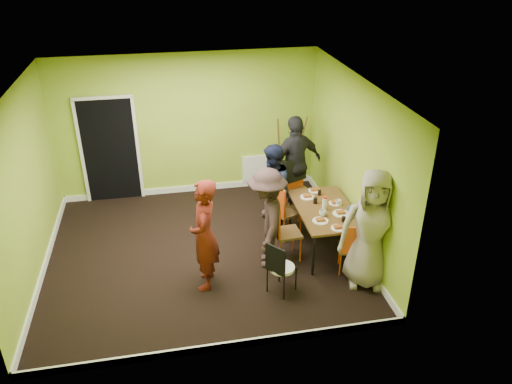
% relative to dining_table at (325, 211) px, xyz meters
% --- Properties ---
extents(ground, '(5.00, 5.00, 0.00)m').
position_rel_dining_table_xyz_m(ground, '(-1.99, 0.25, -0.70)').
color(ground, black).
rests_on(ground, ground).
extents(room_walls, '(5.04, 4.54, 2.82)m').
position_rel_dining_table_xyz_m(room_walls, '(-2.01, 0.30, 0.29)').
color(room_walls, '#8DAB2C').
rests_on(room_walls, ground).
extents(dining_table, '(0.90, 1.50, 0.75)m').
position_rel_dining_table_xyz_m(dining_table, '(0.00, 0.00, 0.00)').
color(dining_table, black).
rests_on(dining_table, ground).
extents(chair_left_far, '(0.54, 0.54, 1.00)m').
position_rel_dining_table_xyz_m(chair_left_far, '(-0.58, 0.47, -0.13)').
color(chair_left_far, '#EA5516').
rests_on(chair_left_far, ground).
extents(chair_left_near, '(0.43, 0.43, 0.98)m').
position_rel_dining_table_xyz_m(chair_left_near, '(-0.75, -0.15, -0.15)').
color(chair_left_near, '#EA5516').
rests_on(chair_left_near, ground).
extents(chair_back_end, '(0.59, 0.64, 1.06)m').
position_rel_dining_table_xyz_m(chair_back_end, '(-0.16, 1.27, 0.05)').
color(chair_back_end, '#EA5516').
rests_on(chair_back_end, ground).
extents(chair_front_end, '(0.46, 0.46, 0.89)m').
position_rel_dining_table_xyz_m(chair_front_end, '(0.18, -0.76, -0.20)').
color(chair_front_end, '#EA5516').
rests_on(chair_front_end, ground).
extents(chair_bentwood, '(0.47, 0.47, 0.86)m').
position_rel_dining_table_xyz_m(chair_bentwood, '(-1.00, -1.01, -0.22)').
color(chair_bentwood, black).
rests_on(chair_bentwood, ground).
extents(easel, '(0.62, 0.58, 1.55)m').
position_rel_dining_table_xyz_m(easel, '(-0.00, 2.27, 0.07)').
color(easel, brown).
rests_on(easel, ground).
extents(plate_near_left, '(0.24, 0.24, 0.01)m').
position_rel_dining_table_xyz_m(plate_near_left, '(-0.18, 0.42, 0.06)').
color(plate_near_left, white).
rests_on(plate_near_left, dining_table).
extents(plate_near_right, '(0.25, 0.25, 0.01)m').
position_rel_dining_table_xyz_m(plate_near_right, '(-0.20, -0.37, 0.06)').
color(plate_near_right, white).
rests_on(plate_near_right, dining_table).
extents(plate_far_back, '(0.21, 0.21, 0.01)m').
position_rel_dining_table_xyz_m(plate_far_back, '(0.01, 0.62, 0.06)').
color(plate_far_back, white).
rests_on(plate_far_back, dining_table).
extents(plate_far_front, '(0.22, 0.22, 0.01)m').
position_rel_dining_table_xyz_m(plate_far_front, '(-0.00, -0.62, 0.06)').
color(plate_far_front, white).
rests_on(plate_far_front, dining_table).
extents(plate_wall_back, '(0.21, 0.21, 0.01)m').
position_rel_dining_table_xyz_m(plate_wall_back, '(0.21, 0.13, 0.06)').
color(plate_wall_back, white).
rests_on(plate_wall_back, dining_table).
extents(plate_wall_front, '(0.26, 0.26, 0.01)m').
position_rel_dining_table_xyz_m(plate_wall_front, '(0.18, -0.21, 0.06)').
color(plate_wall_front, white).
rests_on(plate_wall_front, dining_table).
extents(thermos, '(0.07, 0.07, 0.21)m').
position_rel_dining_table_xyz_m(thermos, '(-0.03, -0.03, 0.16)').
color(thermos, white).
rests_on(thermos, dining_table).
extents(blue_bottle, '(0.08, 0.08, 0.19)m').
position_rel_dining_table_xyz_m(blue_bottle, '(0.28, -0.36, 0.15)').
color(blue_bottle, '#1740AD').
rests_on(blue_bottle, dining_table).
extents(orange_bottle, '(0.04, 0.04, 0.08)m').
position_rel_dining_table_xyz_m(orange_bottle, '(-0.10, 0.21, 0.09)').
color(orange_bottle, '#EA5516').
rests_on(orange_bottle, dining_table).
extents(glass_mid, '(0.07, 0.07, 0.10)m').
position_rel_dining_table_xyz_m(glass_mid, '(-0.11, 0.20, 0.10)').
color(glass_mid, black).
rests_on(glass_mid, dining_table).
extents(glass_back, '(0.06, 0.06, 0.09)m').
position_rel_dining_table_xyz_m(glass_back, '(0.04, 0.46, 0.10)').
color(glass_back, black).
rests_on(glass_back, dining_table).
extents(glass_front, '(0.06, 0.06, 0.08)m').
position_rel_dining_table_xyz_m(glass_front, '(0.14, -0.44, 0.10)').
color(glass_front, black).
rests_on(glass_front, dining_table).
extents(cup_a, '(0.12, 0.12, 0.09)m').
position_rel_dining_table_xyz_m(cup_a, '(-0.12, -0.21, 0.10)').
color(cup_a, white).
rests_on(cup_a, dining_table).
extents(cup_b, '(0.10, 0.10, 0.09)m').
position_rel_dining_table_xyz_m(cup_b, '(0.24, 0.07, 0.10)').
color(cup_b, white).
rests_on(cup_b, dining_table).
extents(person_standing, '(0.52, 0.69, 1.72)m').
position_rel_dining_table_xyz_m(person_standing, '(-2.01, -0.59, 0.17)').
color(person_standing, '#55160E').
rests_on(person_standing, ground).
extents(person_left_far, '(0.79, 0.90, 1.58)m').
position_rel_dining_table_xyz_m(person_left_far, '(-0.71, 0.77, 0.09)').
color(person_left_far, black).
rests_on(person_left_far, ground).
extents(person_left_near, '(0.80, 1.15, 1.63)m').
position_rel_dining_table_xyz_m(person_left_near, '(-1.02, -0.23, 0.12)').
color(person_left_near, '#302020').
rests_on(person_left_near, ground).
extents(person_back_end, '(1.16, 0.75, 1.84)m').
position_rel_dining_table_xyz_m(person_back_end, '(-0.13, 1.42, 0.22)').
color(person_back_end, black).
rests_on(person_back_end, ground).
extents(person_front_end, '(1.05, 0.86, 1.86)m').
position_rel_dining_table_xyz_m(person_front_end, '(0.34, -1.01, 0.23)').
color(person_front_end, gray).
rests_on(person_front_end, ground).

